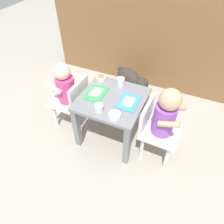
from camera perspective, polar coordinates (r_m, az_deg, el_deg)
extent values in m
plane|color=#9E998E|center=(1.88, 0.00, -6.14)|extent=(7.00, 7.00, 0.00)
cube|color=brown|center=(2.35, 10.82, 20.38)|extent=(2.14, 0.30, 1.05)
cube|color=slate|center=(1.58, 0.00, 3.61)|extent=(0.49, 0.49, 0.03)
cube|color=slate|center=(1.68, -9.80, -4.45)|extent=(0.04, 0.04, 0.41)
cube|color=slate|center=(1.55, 4.11, -9.43)|extent=(0.04, 0.04, 0.41)
cube|color=slate|center=(1.94, -3.24, 4.22)|extent=(0.04, 0.04, 0.41)
cube|color=slate|center=(1.82, 8.98, 0.62)|extent=(0.04, 0.04, 0.41)
cube|color=silver|center=(1.84, -12.10, 3.17)|extent=(0.29, 0.29, 0.02)
cube|color=silver|center=(1.70, -9.13, 5.03)|extent=(0.03, 0.27, 0.22)
cylinder|color=#D83F7F|center=(1.76, -12.68, 6.16)|extent=(0.15, 0.15, 0.23)
sphere|color=beige|center=(1.67, -13.90, 10.94)|extent=(0.14, 0.14, 0.14)
cylinder|color=silver|center=(2.03, -12.29, 2.68)|extent=(0.03, 0.03, 0.26)
cylinder|color=silver|center=(1.93, -15.58, -0.92)|extent=(0.03, 0.03, 0.26)
cylinder|color=silver|center=(1.94, -7.44, 1.06)|extent=(0.03, 0.03, 0.26)
cylinder|color=silver|center=(1.83, -10.62, -2.83)|extent=(0.03, 0.03, 0.26)
cylinder|color=beige|center=(1.81, -12.69, 9.50)|extent=(0.15, 0.04, 0.09)
cylinder|color=beige|center=(1.70, -15.96, 6.38)|extent=(0.15, 0.04, 0.09)
cube|color=silver|center=(1.59, 13.42, -5.34)|extent=(0.29, 0.29, 0.02)
cube|color=silver|center=(1.52, 9.55, -0.89)|extent=(0.03, 0.27, 0.22)
cylinder|color=purple|center=(1.49, 14.23, -2.06)|extent=(0.16, 0.16, 0.24)
sphere|color=tan|center=(1.37, 16.00, 3.35)|extent=(0.15, 0.15, 0.15)
cylinder|color=silver|center=(1.63, 15.04, -12.05)|extent=(0.03, 0.03, 0.26)
cylinder|color=silver|center=(1.75, 16.70, -7.02)|extent=(0.03, 0.03, 0.26)
cylinder|color=silver|center=(1.64, 8.29, -9.80)|extent=(0.03, 0.03, 0.26)
cylinder|color=silver|center=(1.77, 10.49, -4.99)|extent=(0.03, 0.03, 0.26)
cylinder|color=tan|center=(1.38, 15.64, -3.31)|extent=(0.15, 0.04, 0.09)
cylinder|color=tan|center=(1.51, 17.27, 1.16)|extent=(0.15, 0.04, 0.09)
ellipsoid|color=#332D28|center=(2.14, 4.81, 9.31)|extent=(0.37, 0.31, 0.19)
sphere|color=#332D28|center=(2.00, 8.40, 7.84)|extent=(0.12, 0.12, 0.12)
sphere|color=black|center=(1.98, 9.22, 7.12)|extent=(0.06, 0.06, 0.06)
torus|color=green|center=(2.03, 7.70, 7.99)|extent=(0.08, 0.10, 0.10)
sphere|color=#332D28|center=(2.22, 2.21, 12.03)|extent=(0.05, 0.05, 0.05)
cylinder|color=#332D28|center=(2.16, 5.13, 4.42)|extent=(0.04, 0.04, 0.14)
cylinder|color=#332D28|center=(2.21, 7.07, 5.35)|extent=(0.04, 0.04, 0.14)
cylinder|color=#332D28|center=(2.26, 2.14, 6.83)|extent=(0.04, 0.04, 0.14)
cylinder|color=#332D28|center=(2.31, 4.06, 7.68)|extent=(0.04, 0.04, 0.14)
cube|color=green|center=(1.61, -4.47, 5.26)|extent=(0.14, 0.20, 0.01)
cube|color=white|center=(1.61, -4.49, 5.49)|extent=(0.08, 0.11, 0.01)
cube|color=#388CD8|center=(1.53, 4.62, 2.64)|extent=(0.14, 0.19, 0.01)
cube|color=white|center=(1.52, 4.63, 2.87)|extent=(0.08, 0.11, 0.01)
cylinder|color=white|center=(1.67, 2.52, 8.36)|extent=(0.06, 0.06, 0.07)
cylinder|color=silver|center=(1.68, 2.50, 7.87)|extent=(0.05, 0.05, 0.04)
cylinder|color=white|center=(1.45, -3.68, 1.13)|extent=(0.06, 0.06, 0.06)
cylinder|color=silver|center=(1.46, -3.65, 0.74)|extent=(0.05, 0.05, 0.03)
cylinder|color=white|center=(1.41, 0.75, -0.93)|extent=(0.09, 0.09, 0.04)
cylinder|color=#D84C33|center=(1.40, 0.76, -0.50)|extent=(0.07, 0.07, 0.01)
cylinder|color=white|center=(1.75, -3.03, 9.45)|extent=(0.08, 0.08, 0.04)
cylinder|color=#B26633|center=(1.74, -3.05, 9.85)|extent=(0.07, 0.07, 0.01)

